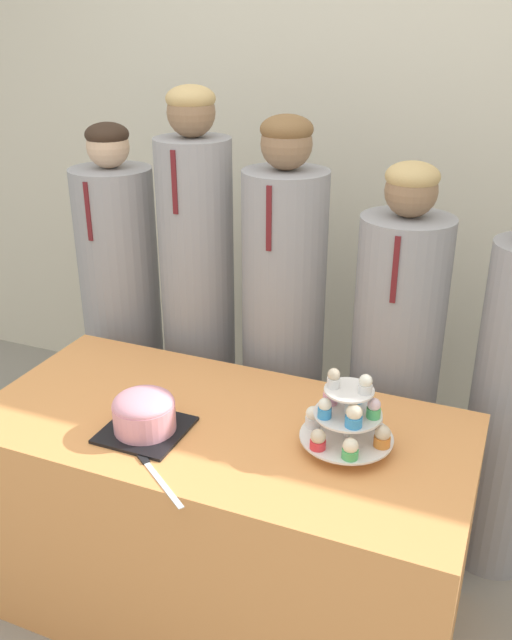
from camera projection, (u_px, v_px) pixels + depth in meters
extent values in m
cube|color=beige|center=(353.00, 142.00, 2.95)|extent=(9.00, 0.06, 2.70)
cube|color=#EF9951|center=(223.00, 518.00, 2.19)|extent=(1.50, 0.72, 0.73)
cube|color=black|center=(145.00, 430.00, 1.99)|extent=(0.24, 0.24, 0.01)
cylinder|color=pink|center=(144.00, 416.00, 1.97)|extent=(0.18, 0.18, 0.08)
ellipsoid|color=pink|center=(143.00, 403.00, 1.95)|extent=(0.18, 0.18, 0.06)
cube|color=silver|center=(163.00, 485.00, 1.76)|extent=(0.18, 0.14, 0.00)
cube|color=black|center=(140.00, 455.00, 1.88)|extent=(0.09, 0.07, 0.01)
cylinder|color=silver|center=(347.00, 419.00, 1.88)|extent=(0.02, 0.02, 0.19)
cylinder|color=silver|center=(346.00, 437.00, 1.90)|extent=(0.26, 0.26, 0.01)
cylinder|color=silver|center=(348.00, 414.00, 1.87)|extent=(0.19, 0.19, 0.01)
cylinder|color=silver|center=(349.00, 390.00, 1.84)|extent=(0.14, 0.14, 0.01)
cylinder|color=orange|center=(382.00, 441.00, 1.85)|extent=(0.05, 0.05, 0.03)
sphere|color=beige|center=(383.00, 433.00, 1.84)|extent=(0.04, 0.04, 0.04)
cylinder|color=white|center=(375.00, 421.00, 1.95)|extent=(0.04, 0.04, 0.02)
sphere|color=beige|center=(376.00, 414.00, 1.94)|extent=(0.04, 0.04, 0.04)
cylinder|color=pink|center=(345.00, 412.00, 1.99)|extent=(0.04, 0.04, 0.03)
sphere|color=beige|center=(345.00, 404.00, 1.98)|extent=(0.04, 0.04, 0.04)
cylinder|color=white|center=(313.00, 421.00, 1.94)|extent=(0.04, 0.04, 0.03)
sphere|color=white|center=(313.00, 413.00, 1.93)|extent=(0.04, 0.04, 0.04)
cylinder|color=#E5333D|center=(318.00, 444.00, 1.84)|extent=(0.04, 0.04, 0.02)
sphere|color=beige|center=(318.00, 437.00, 1.83)|extent=(0.04, 0.04, 0.04)
cylinder|color=#4CB766|center=(350.00, 454.00, 1.80)|extent=(0.04, 0.04, 0.03)
sphere|color=#F4E5C6|center=(351.00, 446.00, 1.79)|extent=(0.04, 0.04, 0.04)
cylinder|color=#3893DB|center=(354.00, 421.00, 1.81)|extent=(0.05, 0.05, 0.03)
sphere|color=#F4E5C6|center=(354.00, 412.00, 1.79)|extent=(0.04, 0.04, 0.04)
cylinder|color=#4CB766|center=(373.00, 413.00, 1.85)|extent=(0.04, 0.04, 0.03)
sphere|color=silver|center=(374.00, 405.00, 1.84)|extent=(0.04, 0.04, 0.04)
cylinder|color=#3893DB|center=(356.00, 397.00, 1.92)|extent=(0.04, 0.04, 0.03)
sphere|color=beige|center=(357.00, 390.00, 1.91)|extent=(0.04, 0.04, 0.04)
cylinder|color=pink|center=(330.00, 398.00, 1.91)|extent=(0.04, 0.04, 0.03)
sphere|color=#F4E5C6|center=(331.00, 390.00, 1.90)|extent=(0.04, 0.04, 0.04)
cylinder|color=#3893DB|center=(325.00, 412.00, 1.85)|extent=(0.04, 0.04, 0.03)
sphere|color=white|center=(325.00, 404.00, 1.84)|extent=(0.04, 0.04, 0.04)
cylinder|color=white|center=(333.00, 382.00, 1.85)|extent=(0.04, 0.04, 0.03)
sphere|color=beige|center=(334.00, 374.00, 1.84)|extent=(0.03, 0.03, 0.03)
cylinder|color=white|center=(365.00, 388.00, 1.82)|extent=(0.04, 0.04, 0.03)
sphere|color=white|center=(366.00, 381.00, 1.81)|extent=(0.04, 0.04, 0.04)
cylinder|color=#939399|center=(124.00, 327.00, 2.84)|extent=(0.32, 0.32, 1.32)
sphere|color=#D6AD89|center=(108.00, 146.00, 2.53)|extent=(0.16, 0.16, 0.16)
ellipsoid|color=#332319|center=(107.00, 134.00, 2.51)|extent=(0.16, 0.16, 0.09)
cube|color=maroon|center=(88.00, 212.00, 2.48)|extent=(0.02, 0.01, 0.22)
cylinder|color=#939399|center=(199.00, 326.00, 2.68)|extent=(0.28, 0.28, 1.46)
sphere|color=#8E6B4C|center=(191.00, 113.00, 2.35)|extent=(0.17, 0.17, 0.17)
ellipsoid|color=tan|center=(191.00, 98.00, 2.33)|extent=(0.17, 0.17, 0.09)
cube|color=maroon|center=(174.00, 183.00, 2.32)|extent=(0.02, 0.01, 0.22)
cylinder|color=#939399|center=(283.00, 351.00, 2.58)|extent=(0.31, 0.31, 1.37)
sphere|color=#8E6B4C|center=(286.00, 144.00, 2.26)|extent=(0.18, 0.18, 0.18)
ellipsoid|color=brown|center=(287.00, 129.00, 2.24)|extent=(0.18, 0.18, 0.10)
cube|color=maroon|center=(269.00, 219.00, 2.22)|extent=(0.02, 0.01, 0.22)
cylinder|color=#939399|center=(393.00, 386.00, 2.45)|extent=(0.31, 0.31, 1.25)
sphere|color=#8E6B4C|center=(411.00, 191.00, 2.16)|extent=(0.17, 0.17, 0.17)
ellipsoid|color=tan|center=(413.00, 176.00, 2.14)|extent=(0.17, 0.17, 0.09)
cube|color=maroon|center=(395.00, 270.00, 2.11)|extent=(0.02, 0.01, 0.22)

